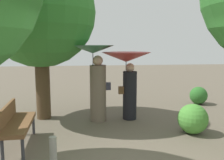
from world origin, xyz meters
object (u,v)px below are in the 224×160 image
Objects in this scene: park_bench at (15,122)px; tree_mid_left at (40,2)px; person_left at (96,72)px; path_marker_post at (53,154)px; person_right at (127,69)px.

park_bench is 3.24m from tree_mid_left.
tree_mid_left reaches higher than person_left.
tree_mid_left is at bearing 100.97° from path_marker_post.
park_bench is (-2.53, -1.56, -0.87)m from person_right.
person_left is 2.40m from park_bench.
person_left is 2.32m from tree_mid_left.
path_marker_post is at bearing -79.03° from tree_mid_left.
park_bench reaches higher than path_marker_post.
path_marker_post is (0.85, -1.06, -0.23)m from park_bench.
person_right is 2.86m from tree_mid_left.
path_marker_post is (0.58, -2.98, -2.82)m from tree_mid_left.
person_left is 0.85m from person_right.
tree_mid_left is 8.46× the size of path_marker_post.
person_left is at bearing 85.43° from person_right.
tree_mid_left is at bearing 65.73° from person_left.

